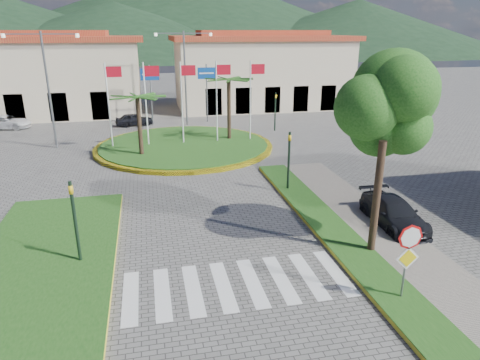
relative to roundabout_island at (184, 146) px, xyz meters
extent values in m
cube|color=gray|center=(6.00, -20.00, -0.09)|extent=(4.00, 28.00, 0.15)
cube|color=#1C4E16|center=(4.80, -20.00, -0.08)|extent=(1.60, 28.00, 0.18)
cube|color=#1C4E16|center=(-6.50, -16.00, -0.08)|extent=(5.00, 14.00, 0.18)
cube|color=silver|center=(0.00, -18.00, -0.16)|extent=(8.00, 3.00, 0.01)
cylinder|color=yellow|center=(0.00, 0.00, -0.05)|extent=(12.70, 12.70, 0.24)
cylinder|color=#1C4E16|center=(0.00, 0.00, -0.02)|extent=(12.00, 12.00, 0.30)
cylinder|color=black|center=(-3.00, -2.00, 1.86)|extent=(0.28, 0.28, 4.05)
cylinder|color=black|center=(3.50, 1.00, 2.17)|extent=(0.28, 0.28, 4.68)
cylinder|color=silver|center=(-5.00, 0.50, 2.83)|extent=(0.10, 0.10, 6.00)
cube|color=#B70B1D|center=(-4.45, 0.50, 5.23)|extent=(1.00, 0.03, 0.70)
cylinder|color=silver|center=(-2.50, 0.50, 2.83)|extent=(0.10, 0.10, 6.00)
cube|color=#B70B1D|center=(-1.95, 0.50, 5.23)|extent=(1.00, 0.03, 0.70)
cylinder|color=silver|center=(0.00, 0.50, 2.83)|extent=(0.10, 0.10, 6.00)
cube|color=#B70B1D|center=(0.55, 0.50, 5.23)|extent=(1.00, 0.03, 0.70)
cylinder|color=silver|center=(2.50, 0.50, 2.83)|extent=(0.10, 0.10, 6.00)
cube|color=#B70B1D|center=(3.05, 0.50, 5.23)|extent=(1.00, 0.03, 0.70)
cylinder|color=silver|center=(5.00, 0.50, 2.83)|extent=(0.10, 0.10, 6.00)
cube|color=#B70B1D|center=(5.55, 0.50, 5.23)|extent=(1.00, 0.03, 0.70)
cylinder|color=slate|center=(4.90, -20.00, 1.08)|extent=(0.07, 0.07, 2.50)
cylinder|color=red|center=(4.90, -20.05, 2.08)|extent=(0.80, 0.03, 0.80)
cube|color=yellow|center=(4.90, -20.06, 1.38)|extent=(0.78, 0.03, 0.78)
cylinder|color=black|center=(5.50, -17.00, 2.03)|extent=(0.28, 0.28, 4.40)
ellipsoid|color=#134913|center=(5.50, -17.00, 5.03)|extent=(3.60, 3.60, 3.20)
cylinder|color=black|center=(-5.20, -15.50, 1.43)|extent=(0.12, 0.12, 3.20)
imported|color=yellow|center=(-5.20, -15.50, 2.43)|extent=(0.15, 0.18, 0.90)
cylinder|color=black|center=(4.50, -10.00, 1.43)|extent=(0.12, 0.12, 3.20)
imported|color=yellow|center=(4.50, -10.00, 2.43)|extent=(0.15, 0.18, 0.90)
cylinder|color=black|center=(8.00, 4.00, 1.43)|extent=(0.12, 0.12, 3.20)
imported|color=yellow|center=(8.00, 4.00, 2.43)|extent=(0.18, 0.15, 0.90)
cylinder|color=slate|center=(-2.00, 9.00, 2.43)|extent=(0.12, 0.12, 5.20)
cube|color=#0E4198|center=(-2.00, 8.94, 4.23)|extent=(1.60, 0.05, 1.00)
cylinder|color=slate|center=(3.00, 9.00, 2.43)|extent=(0.12, 0.12, 5.20)
cube|color=#0E4198|center=(3.00, 8.94, 4.23)|extent=(1.60, 0.05, 1.00)
cylinder|color=slate|center=(1.00, 8.00, 3.83)|extent=(0.16, 0.16, 8.00)
cube|color=slate|center=(-0.20, 8.00, 7.63)|extent=(2.40, 0.08, 0.08)
cube|color=slate|center=(2.20, 8.00, 7.63)|extent=(2.40, 0.08, 0.08)
cylinder|color=slate|center=(-9.00, 2.00, 3.83)|extent=(0.16, 0.16, 8.00)
cube|color=slate|center=(-10.20, 2.00, 7.63)|extent=(2.40, 0.08, 0.08)
cube|color=slate|center=(-7.80, 2.00, 7.63)|extent=(2.40, 0.08, 0.08)
cube|color=beige|center=(-14.00, 16.00, 3.33)|extent=(22.00, 9.00, 7.00)
cube|color=#A12B1F|center=(-14.00, 16.00, 7.08)|extent=(23.32, 9.54, 0.50)
cube|color=#A12B1F|center=(-14.00, 16.00, 7.58)|extent=(16.50, 4.95, 0.60)
cube|color=beige|center=(10.00, 16.00, 3.33)|extent=(18.00, 9.00, 7.00)
cube|color=#A12B1F|center=(10.00, 16.00, 7.08)|extent=(19.08, 9.54, 0.50)
cube|color=#A12B1F|center=(10.00, 16.00, 7.58)|extent=(13.50, 4.95, 0.60)
cone|color=black|center=(15.00, 138.00, 14.83)|extent=(180.00, 180.00, 30.00)
cone|color=black|center=(70.00, 113.00, 8.83)|extent=(120.00, 120.00, 18.00)
cone|color=black|center=(-10.00, 108.00, 7.83)|extent=(110.00, 110.00, 16.00)
imported|color=silver|center=(-14.37, 9.66, 0.39)|extent=(4.30, 2.50, 1.13)
imported|color=black|center=(-3.62, 8.65, 0.38)|extent=(3.41, 1.84, 1.10)
imported|color=black|center=(9.03, 14.19, 0.47)|extent=(4.11, 2.20, 1.29)
imported|color=black|center=(7.61, -15.00, 0.43)|extent=(1.81, 4.18, 1.20)
camera|label=1|loc=(-2.47, -30.08, 7.87)|focal=32.00mm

